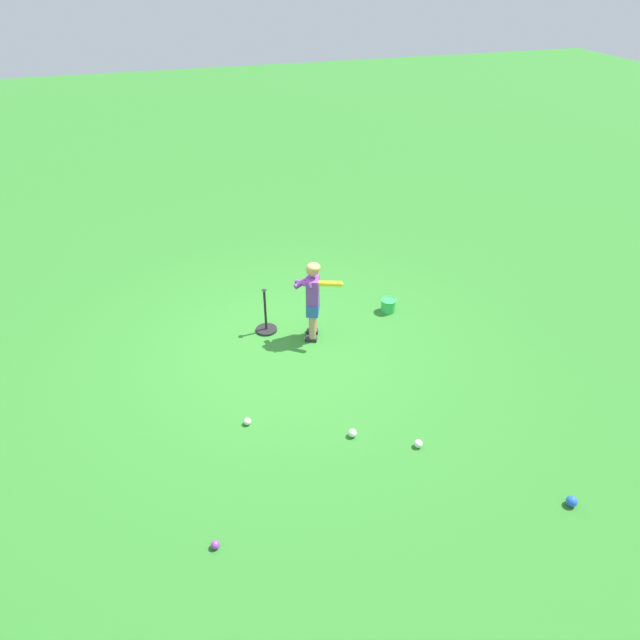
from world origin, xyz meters
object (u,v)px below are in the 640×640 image
object	(u,v)px
play_ball_near_batter	(215,545)
play_ball_far_left	(352,433)
child_batter	(313,294)
play_ball_midfield	(572,501)
play_ball_behind_batter	(247,421)
play_ball_far_right	(418,444)
batting_tee	(266,324)
toy_bucket	(388,305)

from	to	relation	value
play_ball_near_batter	play_ball_far_left	bearing A→B (deg)	-150.17
child_batter	play_ball_midfield	world-z (taller)	child_batter
child_batter	play_ball_midfield	distance (m)	3.64
play_ball_near_batter	play_ball_behind_batter	xyz separation A→B (m)	(-0.56, -1.40, 0.00)
child_batter	play_ball_far_left	bearing A→B (deg)	85.88
play_ball_far_right	batting_tee	distance (m)	2.72
child_batter	play_ball_far_right	xyz separation A→B (m)	(-0.46, 2.19, -0.61)
play_ball_midfield	batting_tee	size ratio (longest dim) A/B	0.17
play_ball_near_batter	toy_bucket	bearing A→B (deg)	-133.35
play_ball_far_right	play_ball_far_left	distance (m)	0.68
play_ball_far_right	play_ball_near_batter	bearing A→B (deg)	14.48
play_ball_midfield	batting_tee	bearing A→B (deg)	-60.65
play_ball_behind_batter	play_ball_far_right	bearing A→B (deg)	152.18
play_ball_near_batter	child_batter	bearing A→B (deg)	-121.69
play_ball_far_right	toy_bucket	size ratio (longest dim) A/B	0.40
play_ball_far_left	toy_bucket	world-z (taller)	toy_bucket
batting_tee	toy_bucket	size ratio (longest dim) A/B	2.87
play_ball_far_right	play_ball_far_left	size ratio (longest dim) A/B	0.96
play_ball_far_right	play_ball_midfield	xyz separation A→B (m)	(-1.02, 1.08, 0.01)
play_ball_far_right	batting_tee	bearing A→B (deg)	-68.21
child_batter	play_ball_midfield	xyz separation A→B (m)	(-1.47, 3.27, -0.60)
play_ball_far_right	play_ball_near_batter	size ratio (longest dim) A/B	1.14
play_ball_near_batter	toy_bucket	world-z (taller)	toy_bucket
play_ball_midfield	play_ball_behind_batter	distance (m)	3.24
child_batter	play_ball_far_left	world-z (taller)	child_batter
play_ball_midfield	child_batter	bearing A→B (deg)	-65.77
play_ball_far_right	batting_tee	world-z (taller)	batting_tee
play_ball_behind_batter	play_ball_far_left	bearing A→B (deg)	153.52
child_batter	play_ball_far_right	size ratio (longest dim) A/B	12.46
batting_tee	child_batter	bearing A→B (deg)	149.26
play_ball_far_left	play_ball_far_right	bearing A→B (deg)	149.97
child_batter	play_ball_near_batter	size ratio (longest dim) A/B	14.21
play_ball_midfield	batting_tee	distance (m)	4.13
play_ball_far_right	play_ball_midfield	size ratio (longest dim) A/B	0.85
batting_tee	play_ball_near_batter	bearing A→B (deg)	69.58
play_ball_near_batter	play_ball_midfield	xyz separation A→B (m)	(-3.17, 0.52, 0.01)
play_ball_far_right	toy_bucket	xyz separation A→B (m)	(-0.72, -2.49, 0.06)
play_ball_far_right	play_ball_near_batter	distance (m)	2.22
play_ball_behind_batter	play_ball_near_batter	bearing A→B (deg)	68.33
play_ball_far_right	play_ball_near_batter	xyz separation A→B (m)	(2.15, 0.56, -0.01)
play_ball_midfield	play_ball_behind_batter	world-z (taller)	play_ball_midfield
play_ball_near_batter	play_ball_far_right	bearing A→B (deg)	-165.52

